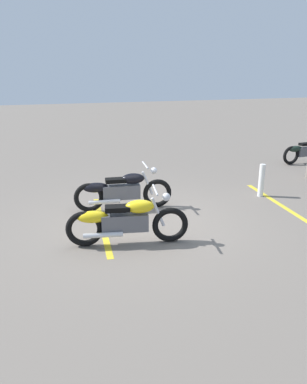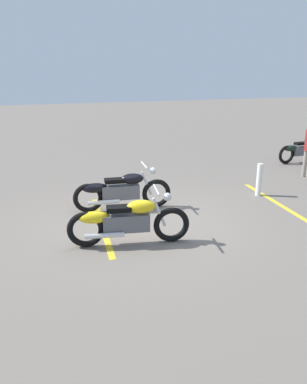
{
  "view_description": "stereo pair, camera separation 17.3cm",
  "coord_description": "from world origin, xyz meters",
  "px_view_note": "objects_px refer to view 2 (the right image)",
  "views": [
    {
      "loc": [
        -2.06,
        -7.12,
        3.06
      ],
      "look_at": [
        0.22,
        0.0,
        0.65
      ],
      "focal_mm": 35.65,
      "sensor_mm": 36.0,
      "label": 1
    },
    {
      "loc": [
        -2.22,
        -7.07,
        3.06
      ],
      "look_at": [
        0.22,
        0.0,
        0.65
      ],
      "focal_mm": 35.65,
      "sensor_mm": 36.0,
      "label": 2
    }
  ],
  "objects_px": {
    "motorcycle_bright_foreground": "(126,221)",
    "motorcycle_dark_foreground": "(120,191)",
    "motorcycle_row_far_right": "(302,150)",
    "bollard_post": "(259,180)"
  },
  "relations": [
    {
      "from": "bollard_post",
      "to": "motorcycle_dark_foreground",
      "type": "bearing_deg",
      "value": 178.0
    },
    {
      "from": "motorcycle_dark_foreground",
      "to": "bollard_post",
      "type": "distance_m",
      "value": 3.57
    },
    {
      "from": "motorcycle_bright_foreground",
      "to": "bollard_post",
      "type": "height_order",
      "value": "motorcycle_bright_foreground"
    },
    {
      "from": "motorcycle_row_far_right",
      "to": "bollard_post",
      "type": "distance_m",
      "value": 4.42
    },
    {
      "from": "motorcycle_bright_foreground",
      "to": "motorcycle_dark_foreground",
      "type": "relative_size",
      "value": 0.99
    },
    {
      "from": "motorcycle_bright_foreground",
      "to": "bollard_post",
      "type": "relative_size",
      "value": 2.67
    },
    {
      "from": "motorcycle_dark_foreground",
      "to": "bollard_post",
      "type": "xyz_separation_m",
      "value": [
        3.57,
        -0.12,
        -0.05
      ]
    },
    {
      "from": "motorcycle_dark_foreground",
      "to": "motorcycle_row_far_right",
      "type": "distance_m",
      "value": 7.53
    },
    {
      "from": "motorcycle_dark_foreground",
      "to": "motorcycle_row_far_right",
      "type": "bearing_deg",
      "value": 25.88
    },
    {
      "from": "motorcycle_dark_foreground",
      "to": "bollard_post",
      "type": "bearing_deg",
      "value": 4.05
    }
  ]
}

